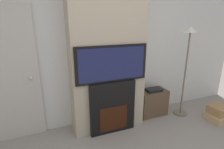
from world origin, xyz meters
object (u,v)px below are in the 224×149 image
(media_stand, at_px, (152,102))
(fireplace, at_px, (112,107))
(floor_lamp, at_px, (187,55))
(box_stack, at_px, (219,114))
(television, at_px, (112,64))

(media_stand, bearing_deg, fireplace, -166.67)
(fireplace, distance_m, floor_lamp, 1.64)
(box_stack, bearing_deg, floor_lamp, 138.57)
(floor_lamp, bearing_deg, television, -179.13)
(floor_lamp, height_order, box_stack, floor_lamp)
(fireplace, height_order, media_stand, fireplace)
(fireplace, bearing_deg, floor_lamp, 0.79)
(floor_lamp, bearing_deg, box_stack, -41.43)
(media_stand, bearing_deg, television, -166.55)
(box_stack, bearing_deg, media_stand, 148.48)
(fireplace, xyz_separation_m, television, (0.00, -0.00, 0.72))
(fireplace, xyz_separation_m, box_stack, (1.96, -0.42, -0.31))
(floor_lamp, relative_size, media_stand, 3.04)
(floor_lamp, relative_size, box_stack, 3.63)
(floor_lamp, distance_m, media_stand, 1.08)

